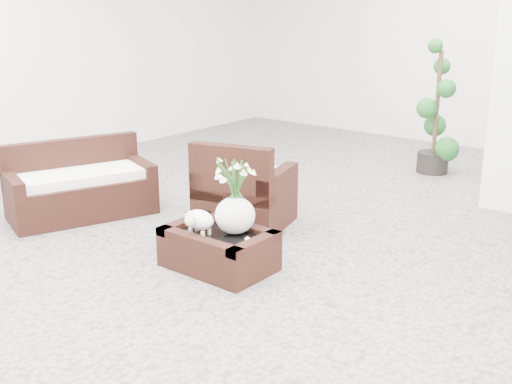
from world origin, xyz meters
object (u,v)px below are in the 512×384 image
Objects in this scene: loveseat at (80,180)px; topiary at (437,109)px; coffee_table at (219,251)px; armchair at (245,182)px.

topiary is (2.15, 4.02, 0.46)m from loveseat.
armchair is (-0.53, 0.99, 0.29)m from coffee_table.
coffee_table is 2.07m from loveseat.
topiary is at bearing -116.70° from armchair.
coffee_table is at bearing 102.43° from armchair.
coffee_table is at bearing -73.23° from loveseat.
loveseat is 4.58m from topiary.
topiary reaches higher than coffee_table.
loveseat is at bearing -118.09° from topiary.
armchair is at bearing -101.12° from topiary.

